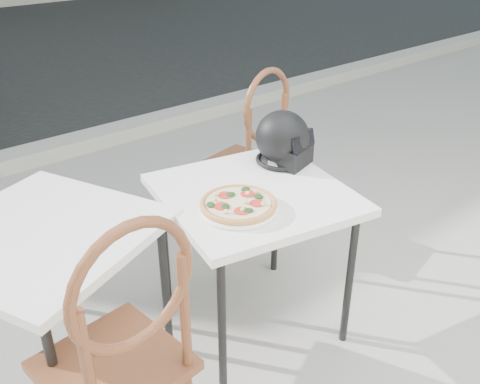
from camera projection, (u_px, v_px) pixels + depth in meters
ground at (333, 352)px, 2.51m from camera, size 80.00×80.00×0.00m
curb at (67, 146)px, 4.53m from camera, size 30.00×0.25×0.12m
cafe_table_main at (254, 204)px, 2.39m from camera, size 0.92×0.92×0.74m
plate at (238, 209)px, 2.20m from camera, size 0.33×0.33×0.02m
pizza at (238, 204)px, 2.19m from camera, size 0.37×0.37×0.04m
helmet at (284, 140)px, 2.56m from camera, size 0.32×0.32×0.26m
cafe_chair_main at (252, 148)px, 3.11m from camera, size 0.50×0.50×1.10m
cafe_table_side at (43, 245)px, 2.08m from camera, size 1.04×1.04×0.75m
cafe_chair_side at (123, 346)px, 1.68m from camera, size 0.48×0.48×1.13m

